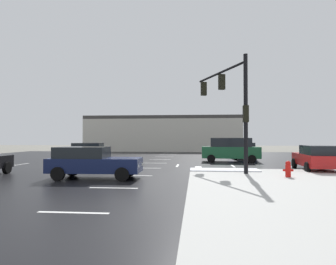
% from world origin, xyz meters
% --- Properties ---
extents(ground_plane, '(120.00, 120.00, 0.00)m').
position_xyz_m(ground_plane, '(0.00, 0.00, 0.00)').
color(ground_plane, slate).
extents(road_asphalt, '(44.00, 44.00, 0.02)m').
position_xyz_m(road_asphalt, '(0.00, 0.00, 0.01)').
color(road_asphalt, black).
rests_on(road_asphalt, ground_plane).
extents(snow_strip_curbside, '(4.00, 1.60, 0.06)m').
position_xyz_m(snow_strip_curbside, '(5.00, -4.00, 0.17)').
color(snow_strip_curbside, white).
rests_on(snow_strip_curbside, sidewalk_corner).
extents(lane_markings, '(36.15, 36.15, 0.01)m').
position_xyz_m(lane_markings, '(1.20, -1.38, 0.02)').
color(lane_markings, silver).
rests_on(lane_markings, road_asphalt).
extents(traffic_signal_mast, '(2.53, 5.75, 6.43)m').
position_xyz_m(traffic_signal_mast, '(5.36, -4.04, 4.44)').
color(traffic_signal_mast, black).
rests_on(traffic_signal_mast, sidewalk_corner).
extents(fire_hydrant, '(0.48, 0.26, 0.79)m').
position_xyz_m(fire_hydrant, '(7.81, -6.80, 0.54)').
color(fire_hydrant, red).
rests_on(fire_hydrant, sidewalk_corner).
extents(strip_building_background, '(23.47, 8.00, 5.38)m').
position_xyz_m(strip_building_background, '(-1.68, 25.20, 2.69)').
color(strip_building_background, beige).
rests_on(strip_building_background, ground_plane).
extents(sedan_blue, '(2.37, 4.66, 1.58)m').
position_xyz_m(sedan_blue, '(7.78, 7.67, 0.85)').
color(sedan_blue, navy).
rests_on(sedan_blue, road_asphalt).
extents(sedan_tan, '(4.58, 2.13, 1.58)m').
position_xyz_m(sedan_tan, '(-6.78, 4.12, 0.85)').
color(sedan_tan, tan).
rests_on(sedan_tan, road_asphalt).
extents(sedan_navy, '(4.58, 2.12, 1.58)m').
position_xyz_m(sedan_navy, '(-1.84, -7.34, 0.85)').
color(sedan_navy, '#141E47').
rests_on(sedan_navy, road_asphalt).
extents(suv_green, '(4.94, 2.43, 2.03)m').
position_xyz_m(suv_green, '(6.30, 3.91, 1.09)').
color(suv_green, '#195933').
rests_on(suv_green, road_asphalt).
extents(sedan_red, '(2.31, 4.64, 1.58)m').
position_xyz_m(sedan_red, '(10.67, -2.91, 0.85)').
color(sedan_red, '#B21919').
rests_on(sedan_red, road_asphalt).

